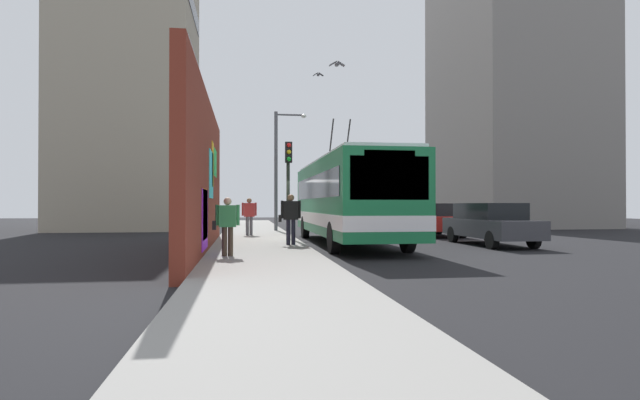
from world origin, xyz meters
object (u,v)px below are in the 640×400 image
object	(u,v)px
city_bus	(347,197)
traffic_light	(288,173)
parked_car_dark_gray	(490,223)
parked_car_red	(434,219)
street_lamp	(280,162)
pedestrian_at_curb	(291,215)
pedestrian_near_wall	(227,222)
pedestrian_midblock	(249,213)

from	to	relation	value
city_bus	traffic_light	bearing A→B (deg)	57.06
parked_car_dark_gray	traffic_light	size ratio (longest dim) A/B	1.25
parked_car_red	street_lamp	bearing A→B (deg)	64.40
city_bus	pedestrian_at_curb	bearing A→B (deg)	127.42
traffic_light	street_lamp	size ratio (longest dim) A/B	0.62
parked_car_dark_gray	traffic_light	world-z (taller)	traffic_light
parked_car_dark_gray	traffic_light	distance (m)	8.06
parked_car_red	pedestrian_near_wall	bearing A→B (deg)	135.52
city_bus	street_lamp	xyz separation A→B (m)	(7.87, 2.05, 2.00)
parked_car_dark_gray	pedestrian_at_curb	xyz separation A→B (m)	(-0.54, 7.55, 0.33)
pedestrian_near_wall	traffic_light	distance (m)	7.32
city_bus	parked_car_dark_gray	xyz separation A→B (m)	(-1.25, -5.20, -0.97)
parked_car_dark_gray	pedestrian_near_wall	bearing A→B (deg)	113.19
parked_car_dark_gray	pedestrian_midblock	size ratio (longest dim) A/B	2.94
parked_car_dark_gray	pedestrian_at_curb	distance (m)	7.58
traffic_light	street_lamp	xyz separation A→B (m)	(6.48, -0.10, 0.99)
pedestrian_near_wall	city_bus	bearing A→B (deg)	-39.24
parked_car_dark_gray	pedestrian_midblock	xyz separation A→B (m)	(5.20, 8.90, 0.30)
pedestrian_at_curb	street_lamp	world-z (taller)	street_lamp
pedestrian_at_curb	pedestrian_midblock	size ratio (longest dim) A/B	1.03
pedestrian_midblock	pedestrian_at_curb	bearing A→B (deg)	-166.81
pedestrian_at_curb	pedestrian_near_wall	world-z (taller)	pedestrian_at_curb
parked_car_red	traffic_light	bearing A→B (deg)	112.21
parked_car_dark_gray	pedestrian_midblock	bearing A→B (deg)	59.69
parked_car_dark_gray	street_lamp	size ratio (longest dim) A/B	0.77
parked_car_dark_gray	pedestrian_near_wall	size ratio (longest dim) A/B	3.14
pedestrian_midblock	street_lamp	bearing A→B (deg)	-22.72
pedestrian_at_curb	street_lamp	xyz separation A→B (m)	(9.67, -0.30, 2.63)
pedestrian_midblock	street_lamp	size ratio (longest dim) A/B	0.26
city_bus	pedestrian_at_curb	distance (m)	3.03
street_lamp	pedestrian_at_curb	bearing A→B (deg)	178.25
parked_car_dark_gray	pedestrian_near_wall	xyz separation A→B (m)	(-4.10, 9.57, 0.22)
parked_car_dark_gray	traffic_light	bearing A→B (deg)	70.19
street_lamp	pedestrian_midblock	bearing A→B (deg)	157.28
parked_car_dark_gray	street_lamp	world-z (taller)	street_lamp
parked_car_red	pedestrian_at_curb	world-z (taller)	pedestrian_at_curb
city_bus	pedestrian_near_wall	distance (m)	6.95
pedestrian_midblock	street_lamp	xyz separation A→B (m)	(3.92, -1.64, 2.67)
city_bus	traffic_light	distance (m)	2.75
parked_car_dark_gray	street_lamp	distance (m)	12.03
city_bus	pedestrian_at_curb	world-z (taller)	city_bus
pedestrian_near_wall	street_lamp	world-z (taller)	street_lamp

